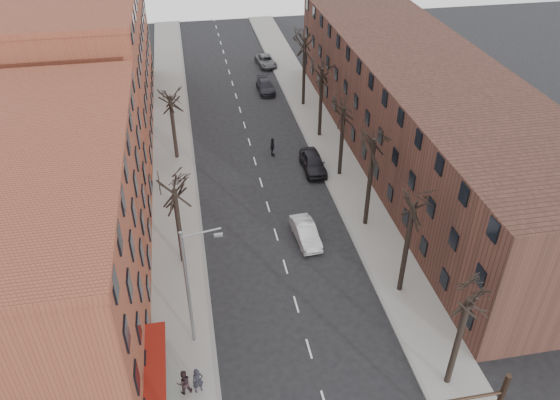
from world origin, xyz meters
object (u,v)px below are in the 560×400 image
silver_sedan (306,233)px  parked_car_near (313,162)px  pedestrian_a (198,381)px  parked_car_mid (266,87)px

silver_sedan → parked_car_near: parked_car_near is taller
silver_sedan → parked_car_near: size_ratio=0.89×
silver_sedan → pedestrian_a: 15.90m
silver_sedan → parked_car_mid: bearing=82.6°
parked_car_mid → pedestrian_a: bearing=-105.3°
silver_sedan → parked_car_mid: 29.75m
parked_car_mid → pedestrian_a: 43.95m
silver_sedan → parked_car_near: 10.85m
parked_car_near → pedestrian_a: size_ratio=2.76×
pedestrian_a → parked_car_near: bearing=46.3°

